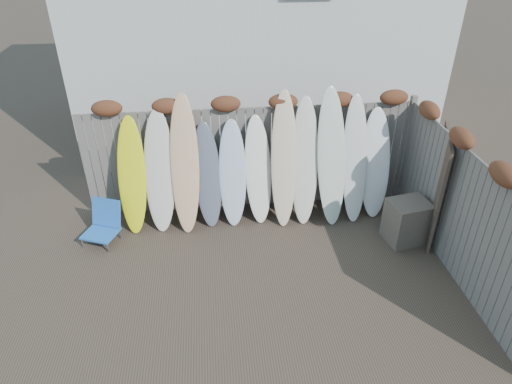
{
  "coord_description": "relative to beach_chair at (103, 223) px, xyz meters",
  "views": [
    {
      "loc": [
        -0.68,
        -5.13,
        4.91
      ],
      "look_at": [
        0.0,
        1.2,
        1.0
      ],
      "focal_mm": 32.0,
      "sensor_mm": 36.0,
      "label": 1
    }
  ],
  "objects": [
    {
      "name": "surfboard_4",
      "position": [
        2.28,
        0.43,
        0.6
      ],
      "size": [
        0.52,
        0.69,
        1.87
      ],
      "primitive_type": "ellipsoid",
      "rotation": [
        -0.31,
        0.0,
        -0.05
      ],
      "color": "silver",
      "rests_on": "ground"
    },
    {
      "name": "surfboard_1",
      "position": [
        1.0,
        0.42,
        0.72
      ],
      "size": [
        0.61,
        0.79,
        2.1
      ],
      "primitive_type": "ellipsoid",
      "rotation": [
        -0.31,
        0.0,
        -0.1
      ],
      "color": "silver",
      "rests_on": "ground"
    },
    {
      "name": "surfboard_2",
      "position": [
        1.45,
        0.38,
        0.85
      ],
      "size": [
        0.55,
        0.86,
        2.36
      ],
      "primitive_type": "ellipsoid",
      "rotation": [
        -0.31,
        0.0,
        -0.07
      ],
      "color": "#FFAF8C",
      "rests_on": "ground"
    },
    {
      "name": "surfboard_5",
      "position": [
        2.74,
        0.47,
        0.62
      ],
      "size": [
        0.53,
        0.71,
        1.91
      ],
      "primitive_type": "ellipsoid",
      "rotation": [
        -0.31,
        0.0,
        0.08
      ],
      "color": "white",
      "rests_on": "ground"
    },
    {
      "name": "surfboard_7",
      "position": [
        3.57,
        0.4,
        0.78
      ],
      "size": [
        0.56,
        0.83,
        2.23
      ],
      "primitive_type": "ellipsoid",
      "rotation": [
        -0.31,
        0.0,
        -0.1
      ],
      "color": "silver",
      "rests_on": "ground"
    },
    {
      "name": "surfboard_9",
      "position": [
        4.48,
        0.37,
        0.79
      ],
      "size": [
        0.48,
        0.8,
        2.24
      ],
      "primitive_type": "ellipsoid",
      "rotation": [
        -0.31,
        0.0,
        -0.03
      ],
      "color": "silver",
      "rests_on": "ground"
    },
    {
      "name": "beach_chair",
      "position": [
        0.0,
        0.0,
        0.0
      ],
      "size": [
        0.72,
        0.74,
        0.72
      ],
      "color": "blue",
      "rests_on": "ground"
    },
    {
      "name": "surfboard_6",
      "position": [
        3.19,
        0.39,
        0.84
      ],
      "size": [
        0.53,
        0.86,
        2.36
      ],
      "primitive_type": "ellipsoid",
      "rotation": [
        -0.31,
        0.0,
        -0.09
      ],
      "color": "beige",
      "rests_on": "ground"
    },
    {
      "name": "ground",
      "position": [
        2.61,
        -1.54,
        -0.33
      ],
      "size": [
        80.0,
        80.0,
        0.0
      ],
      "primitive_type": "plane",
      "color": "#493A2D"
    },
    {
      "name": "wooden_crate",
      "position": [
        5.2,
        -0.58,
        0.05
      ],
      "size": [
        0.75,
        0.66,
        0.77
      ],
      "primitive_type": "cube",
      "rotation": [
        0.0,
        0.0,
        0.19
      ],
      "color": "#746657",
      "rests_on": "ground"
    },
    {
      "name": "right_fence",
      "position": [
        5.61,
        -1.29,
        0.81
      ],
      "size": [
        0.28,
        4.4,
        2.24
      ],
      "color": "slate",
      "rests_on": "ground"
    },
    {
      "name": "surfboard_8",
      "position": [
        4.04,
        0.35,
        0.86
      ],
      "size": [
        0.57,
        0.87,
        2.4
      ],
      "primitive_type": "ellipsoid",
      "rotation": [
        -0.31,
        0.0,
        0.06
      ],
      "color": "silver",
      "rests_on": "ground"
    },
    {
      "name": "back_fence",
      "position": [
        2.67,
        0.85,
        0.85
      ],
      "size": [
        6.05,
        0.28,
        2.24
      ],
      "color": "slate",
      "rests_on": "ground"
    },
    {
      "name": "lattice_panel",
      "position": [
        5.69,
        -0.43,
        0.62
      ],
      "size": [
        0.53,
        1.19,
        1.91
      ],
      "primitive_type": "cube",
      "rotation": [
        0.0,
        0.0,
        -0.39
      ],
      "color": "#32231E",
      "rests_on": "ground"
    },
    {
      "name": "surfboard_0",
      "position": [
        0.53,
        0.4,
        0.67
      ],
      "size": [
        0.56,
        0.76,
        2.01
      ],
      "primitive_type": "ellipsoid",
      "rotation": [
        -0.31,
        0.0,
        -0.1
      ],
      "color": "#FFFB12",
      "rests_on": "ground"
    },
    {
      "name": "surfboard_10",
      "position": [
        4.9,
        0.44,
        0.65
      ],
      "size": [
        0.58,
        0.73,
        1.97
      ],
      "primitive_type": "ellipsoid",
      "rotation": [
        -0.31,
        0.0,
        -0.06
      ],
      "color": "white",
      "rests_on": "ground"
    },
    {
      "name": "surfboard_3",
      "position": [
        1.83,
        0.43,
        0.59
      ],
      "size": [
        0.53,
        0.7,
        1.84
      ],
      "primitive_type": "ellipsoid",
      "rotation": [
        -0.31,
        0.0,
        0.1
      ],
      "color": "#565A68",
      "rests_on": "ground"
    }
  ]
}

